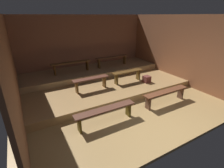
# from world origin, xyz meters

# --- Properties ---
(ground) EXTENTS (6.78, 6.11, 0.08)m
(ground) POSITION_xyz_m (0.00, 2.65, -0.04)
(ground) COLOR #9B7A49
(wall_back) EXTENTS (6.78, 0.06, 2.72)m
(wall_back) POSITION_xyz_m (0.00, 5.34, 1.36)
(wall_back) COLOR #8B5942
(wall_back) RESTS_ON ground
(wall_left) EXTENTS (0.06, 6.11, 2.72)m
(wall_left) POSITION_xyz_m (-3.02, 2.65, 1.36)
(wall_left) COLOR brown
(wall_left) RESTS_ON ground
(wall_right) EXTENTS (0.06, 6.11, 2.72)m
(wall_right) POSITION_xyz_m (3.02, 2.65, 1.36)
(wall_right) COLOR brown
(wall_right) RESTS_ON ground
(platform_lower) EXTENTS (5.98, 3.57, 0.23)m
(platform_lower) POSITION_xyz_m (0.00, 3.52, 0.12)
(platform_lower) COLOR #A07A4A
(platform_lower) RESTS_ON ground
(platform_middle) EXTENTS (5.98, 1.65, 0.23)m
(platform_middle) POSITION_xyz_m (0.00, 4.48, 0.35)
(platform_middle) COLOR #967A54
(platform_middle) RESTS_ON platform_lower
(bench_floor_left) EXTENTS (1.69, 0.26, 0.45)m
(bench_floor_left) POSITION_xyz_m (-1.10, 1.17, 0.35)
(bench_floor_left) COLOR #543125
(bench_floor_left) RESTS_ON ground
(bench_floor_right) EXTENTS (1.69, 0.26, 0.45)m
(bench_floor_right) POSITION_xyz_m (1.10, 1.17, 0.35)
(bench_floor_right) COLOR brown
(bench_floor_right) RESTS_ON ground
(bench_lower_left) EXTENTS (1.28, 0.26, 0.45)m
(bench_lower_left) POSITION_xyz_m (-0.78, 2.87, 0.57)
(bench_lower_left) COLOR #583023
(bench_lower_left) RESTS_ON platform_lower
(bench_lower_right) EXTENTS (1.28, 0.26, 0.45)m
(bench_lower_right) POSITION_xyz_m (0.78, 2.87, 0.57)
(bench_lower_right) COLOR brown
(bench_lower_right) RESTS_ON platform_lower
(bench_middle_left) EXTENTS (1.62, 0.26, 0.45)m
(bench_middle_left) POSITION_xyz_m (-0.97, 4.44, 0.81)
(bench_middle_left) COLOR brown
(bench_middle_left) RESTS_ON platform_middle
(bench_middle_right) EXTENTS (1.62, 0.26, 0.45)m
(bench_middle_right) POSITION_xyz_m (0.97, 4.44, 0.81)
(bench_middle_right) COLOR brown
(bench_middle_right) RESTS_ON platform_middle
(wooden_crate_lower) EXTENTS (0.25, 0.25, 0.25)m
(wooden_crate_lower) POSITION_xyz_m (1.41, 2.47, 0.36)
(wooden_crate_lower) COLOR brown
(wooden_crate_lower) RESTS_ON platform_lower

